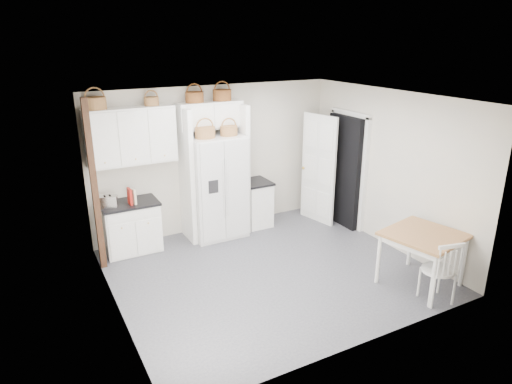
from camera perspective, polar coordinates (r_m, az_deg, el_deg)
floor at (r=7.05m, az=1.75°, el=-9.86°), size 4.50×4.50×0.00m
ceiling at (r=6.22m, az=1.99°, el=11.59°), size 4.50×4.50×0.00m
wall_back at (r=8.24m, az=-5.12°, el=4.16°), size 4.50×0.00×4.50m
wall_left at (r=5.80m, az=-17.81°, el=-3.22°), size 0.00×4.00×4.00m
wall_right at (r=7.84m, az=16.27°, el=2.70°), size 0.00×4.00×4.00m
refrigerator at (r=7.99m, az=-5.03°, el=0.70°), size 0.93×0.75×1.80m
base_cab_left at (r=7.79m, az=-15.32°, el=-4.34°), size 0.88×0.55×0.81m
base_cab_right at (r=8.53m, az=-0.02°, el=-1.52°), size 0.47×0.56×0.82m
dining_table at (r=6.94m, az=19.91°, el=-7.90°), size 1.14×1.14×0.79m
windsor_chair at (r=6.58m, az=21.86°, el=-9.02°), size 0.54×0.51×0.93m
counter_left at (r=7.63m, az=-15.59°, el=-1.41°), size 0.91×0.59×0.04m
counter_right at (r=8.38m, az=-0.02°, el=1.23°), size 0.50×0.60×0.04m
toaster at (r=7.45m, az=-18.03°, el=-1.19°), size 0.33×0.25×0.20m
cookbook_red at (r=7.51m, az=-15.50°, el=-0.53°), size 0.04×0.18×0.26m
cookbook_cream at (r=7.52m, az=-15.10°, el=-0.52°), size 0.07×0.17×0.25m
basket_upper_a at (r=7.32m, az=-19.45°, el=10.42°), size 0.32×0.32×0.18m
basket_upper_c at (r=7.50m, az=-12.93°, el=11.00°), size 0.23×0.23×0.13m
basket_bridge_a at (r=7.72m, az=-7.69°, el=11.66°), size 0.31×0.31×0.17m
basket_bridge_b at (r=7.90m, az=-4.25°, el=11.99°), size 0.32×0.32×0.18m
basket_fridge_a at (r=7.57m, az=-6.39°, el=7.39°), size 0.34×0.34×0.18m
basket_fridge_b at (r=7.73m, az=-3.41°, el=7.66°), size 0.30×0.30×0.16m
upper_cabinet at (r=7.50m, az=-15.38°, el=6.78°), size 1.40×0.34×0.90m
bridge_cabinet at (r=7.86m, az=-5.81°, el=9.57°), size 1.12×0.34×0.45m
fridge_panel_left at (r=7.78m, az=-8.67°, el=1.97°), size 0.08×0.60×2.30m
fridge_panel_right at (r=8.16m, az=-1.92°, el=2.99°), size 0.08×0.60×2.30m
trim_post at (r=7.07m, az=-19.55°, el=0.58°), size 0.09×0.09×2.60m
doorway_void at (r=8.57m, az=11.06°, el=2.56°), size 0.18×0.85×2.05m
door_slab at (r=8.61m, az=7.80°, el=2.82°), size 0.21×0.79×2.05m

